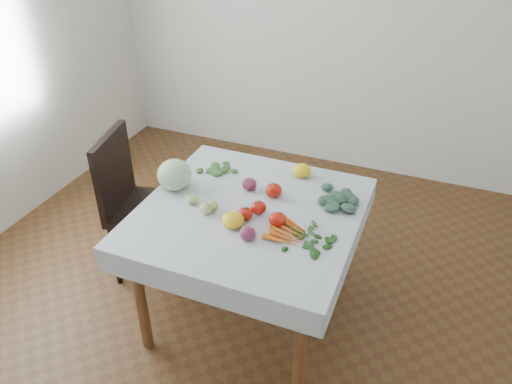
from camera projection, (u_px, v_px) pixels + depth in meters
ground at (250, 312)px, 3.02m from camera, size 4.00×4.00×0.00m
back_wall at (349, 9)px, 3.84m from camera, size 4.00×0.04×2.70m
table at (249, 226)px, 2.66m from camera, size 1.00×1.00×0.75m
tablecloth at (249, 211)px, 2.61m from camera, size 1.12×1.12×0.01m
chair at (134, 197)px, 3.08m from camera, size 0.52×0.52×0.97m
cabbage at (174, 175)px, 2.74m from camera, size 0.19×0.19×0.17m
tomato_a at (274, 190)px, 2.70m from camera, size 0.09×0.09×0.08m
tomato_b at (277, 220)px, 2.47m from camera, size 0.11×0.11×0.08m
tomato_c at (259, 208)px, 2.56m from camera, size 0.10×0.10×0.07m
tomato_d at (245, 214)px, 2.52m from camera, size 0.09×0.09×0.07m
heirloom_back at (301, 170)px, 2.87m from camera, size 0.13×0.13×0.08m
heirloom_front at (233, 220)px, 2.47m from camera, size 0.12×0.12×0.08m
onion_a at (249, 184)px, 2.76m from camera, size 0.09×0.09×0.07m
onion_b at (248, 233)px, 2.38m from camera, size 0.09×0.09×0.07m
tomatillo_cluster at (201, 206)px, 2.60m from camera, size 0.12×0.11×0.05m
carrot_bunch at (289, 233)px, 2.42m from camera, size 0.19×0.23×0.03m
kale_bunch at (344, 199)px, 2.66m from camera, size 0.34×0.26×0.04m
basil_bunch at (309, 242)px, 2.37m from camera, size 0.23×0.19×0.01m
dill_bunch at (220, 168)px, 2.95m from camera, size 0.22×0.16×0.02m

